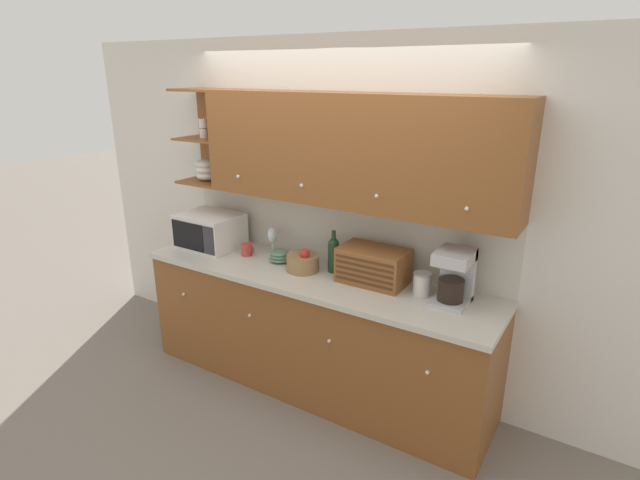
{
  "coord_description": "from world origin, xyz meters",
  "views": [
    {
      "loc": [
        1.85,
        -3.16,
        2.35
      ],
      "look_at": [
        0.0,
        -0.23,
        1.17
      ],
      "focal_mm": 28.0,
      "sensor_mm": 36.0,
      "label": 1
    }
  ],
  "objects_px": {
    "wine_bottle": "(333,253)",
    "bread_box": "(373,265)",
    "microwave": "(210,231)",
    "mug": "(247,250)",
    "wine_glass": "(272,235)",
    "bowl_stack_on_counter": "(280,256)",
    "coffee_maker": "(454,276)",
    "fruit_basket": "(303,262)",
    "storage_canister": "(422,284)"
  },
  "relations": [
    {
      "from": "wine_bottle",
      "to": "bread_box",
      "type": "distance_m",
      "value": 0.33
    },
    {
      "from": "microwave",
      "to": "wine_bottle",
      "type": "xyz_separation_m",
      "value": [
        1.15,
        0.08,
        0.0
      ]
    },
    {
      "from": "mug",
      "to": "wine_glass",
      "type": "xyz_separation_m",
      "value": [
        0.16,
        0.14,
        0.11
      ]
    },
    {
      "from": "wine_bottle",
      "to": "bowl_stack_on_counter",
      "type": "bearing_deg",
      "value": -174.07
    },
    {
      "from": "microwave",
      "to": "wine_bottle",
      "type": "relative_size",
      "value": 1.54
    },
    {
      "from": "mug",
      "to": "bowl_stack_on_counter",
      "type": "relative_size",
      "value": 0.6
    },
    {
      "from": "microwave",
      "to": "mug",
      "type": "distance_m",
      "value": 0.4
    },
    {
      "from": "microwave",
      "to": "coffee_maker",
      "type": "height_order",
      "value": "coffee_maker"
    },
    {
      "from": "wine_glass",
      "to": "bread_box",
      "type": "bearing_deg",
      "value": -4.85
    },
    {
      "from": "wine_glass",
      "to": "mug",
      "type": "bearing_deg",
      "value": -138.23
    },
    {
      "from": "microwave",
      "to": "coffee_maker",
      "type": "bearing_deg",
      "value": 1.36
    },
    {
      "from": "fruit_basket",
      "to": "wine_bottle",
      "type": "xyz_separation_m",
      "value": [
        0.2,
        0.11,
        0.08
      ]
    },
    {
      "from": "wine_glass",
      "to": "wine_bottle",
      "type": "distance_m",
      "value": 0.61
    },
    {
      "from": "wine_glass",
      "to": "microwave",
      "type": "bearing_deg",
      "value": -165.58
    },
    {
      "from": "microwave",
      "to": "coffee_maker",
      "type": "xyz_separation_m",
      "value": [
        2.06,
        0.05,
        0.04
      ]
    },
    {
      "from": "microwave",
      "to": "bowl_stack_on_counter",
      "type": "relative_size",
      "value": 2.96
    },
    {
      "from": "bowl_stack_on_counter",
      "to": "storage_canister",
      "type": "height_order",
      "value": "storage_canister"
    },
    {
      "from": "wine_glass",
      "to": "fruit_basket",
      "type": "distance_m",
      "value": 0.45
    },
    {
      "from": "bowl_stack_on_counter",
      "to": "fruit_basket",
      "type": "xyz_separation_m",
      "value": [
        0.26,
        -0.06,
        0.02
      ]
    },
    {
      "from": "bowl_stack_on_counter",
      "to": "wine_glass",
      "type": "bearing_deg",
      "value": 144.22
    },
    {
      "from": "fruit_basket",
      "to": "coffee_maker",
      "type": "xyz_separation_m",
      "value": [
        1.11,
        0.08,
        0.12
      ]
    },
    {
      "from": "storage_canister",
      "to": "coffee_maker",
      "type": "bearing_deg",
      "value": 1.9
    },
    {
      "from": "microwave",
      "to": "storage_canister",
      "type": "distance_m",
      "value": 1.86
    },
    {
      "from": "coffee_maker",
      "to": "bread_box",
      "type": "bearing_deg",
      "value": 178.88
    },
    {
      "from": "bowl_stack_on_counter",
      "to": "wine_bottle",
      "type": "height_order",
      "value": "wine_bottle"
    },
    {
      "from": "wine_bottle",
      "to": "storage_canister",
      "type": "distance_m",
      "value": 0.71
    },
    {
      "from": "microwave",
      "to": "coffee_maker",
      "type": "distance_m",
      "value": 2.06
    },
    {
      "from": "bowl_stack_on_counter",
      "to": "bread_box",
      "type": "bearing_deg",
      "value": 2.1
    },
    {
      "from": "wine_glass",
      "to": "wine_bottle",
      "type": "height_order",
      "value": "wine_bottle"
    },
    {
      "from": "bread_box",
      "to": "mug",
      "type": "bearing_deg",
      "value": -176.95
    },
    {
      "from": "microwave",
      "to": "wine_glass",
      "type": "xyz_separation_m",
      "value": [
        0.55,
        0.14,
        0.01
      ]
    },
    {
      "from": "bread_box",
      "to": "storage_canister",
      "type": "relative_size",
      "value": 3.03
    },
    {
      "from": "mug",
      "to": "bread_box",
      "type": "xyz_separation_m",
      "value": [
        1.1,
        0.06,
        0.08
      ]
    },
    {
      "from": "bowl_stack_on_counter",
      "to": "coffee_maker",
      "type": "distance_m",
      "value": 1.37
    },
    {
      "from": "microwave",
      "to": "wine_glass",
      "type": "height_order",
      "value": "microwave"
    },
    {
      "from": "bread_box",
      "to": "wine_glass",
      "type": "bearing_deg",
      "value": 175.15
    },
    {
      "from": "fruit_basket",
      "to": "wine_bottle",
      "type": "height_order",
      "value": "wine_bottle"
    },
    {
      "from": "microwave",
      "to": "mug",
      "type": "bearing_deg",
      "value": 0.28
    },
    {
      "from": "wine_glass",
      "to": "wine_bottle",
      "type": "xyz_separation_m",
      "value": [
        0.61,
        -0.06,
        -0.01
      ]
    },
    {
      "from": "bread_box",
      "to": "fruit_basket",
      "type": "bearing_deg",
      "value": -170.69
    },
    {
      "from": "bowl_stack_on_counter",
      "to": "mug",
      "type": "bearing_deg",
      "value": -174.51
    },
    {
      "from": "mug",
      "to": "wine_glass",
      "type": "bearing_deg",
      "value": 41.77
    },
    {
      "from": "storage_canister",
      "to": "coffee_maker",
      "type": "distance_m",
      "value": 0.23
    },
    {
      "from": "bowl_stack_on_counter",
      "to": "fruit_basket",
      "type": "relative_size",
      "value": 0.69
    },
    {
      "from": "fruit_basket",
      "to": "storage_canister",
      "type": "relative_size",
      "value": 1.55
    },
    {
      "from": "bread_box",
      "to": "microwave",
      "type": "bearing_deg",
      "value": -177.68
    },
    {
      "from": "wine_glass",
      "to": "coffee_maker",
      "type": "relative_size",
      "value": 0.65
    },
    {
      "from": "wine_glass",
      "to": "bowl_stack_on_counter",
      "type": "xyz_separation_m",
      "value": [
        0.15,
        -0.11,
        -0.11
      ]
    },
    {
      "from": "bowl_stack_on_counter",
      "to": "fruit_basket",
      "type": "distance_m",
      "value": 0.26
    },
    {
      "from": "mug",
      "to": "bowl_stack_on_counter",
      "type": "bearing_deg",
      "value": 5.49
    }
  ]
}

